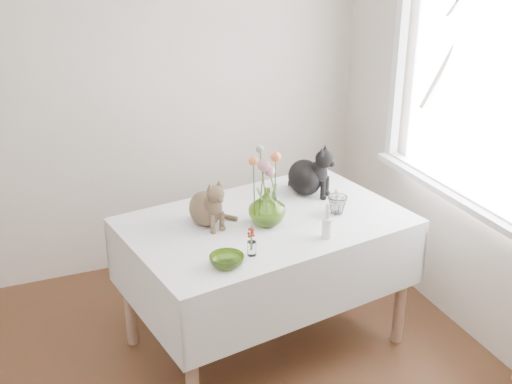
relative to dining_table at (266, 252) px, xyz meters
name	(u,v)px	position (x,y,z in m)	size (l,w,h in m)	color
room	(170,261)	(-0.79, -1.00, 0.63)	(4.08, 4.58, 2.58)	brown
window	(472,108)	(1.17, -0.20, 0.77)	(0.12, 1.52, 1.32)	white
dining_table	(266,252)	(0.00, 0.00, 0.00)	(1.69, 1.24, 0.82)	white
tabby_cat	(205,200)	(-0.33, 0.08, 0.35)	(0.19, 0.24, 0.29)	brown
black_cat	(305,168)	(0.36, 0.26, 0.37)	(0.22, 0.28, 0.33)	black
flower_vase	(267,207)	(-0.02, -0.05, 0.31)	(0.20, 0.20, 0.21)	#85B13D
green_bowl	(227,261)	(-0.38, -0.40, 0.23)	(0.17, 0.17, 0.05)	#85B13D
drinking_glass	(337,205)	(0.41, -0.07, 0.26)	(0.11, 0.11, 0.11)	white
candlestick	(327,226)	(0.22, -0.32, 0.27)	(0.05, 0.05, 0.20)	white
berry_jar	(252,240)	(-0.22, -0.35, 0.29)	(0.05, 0.05, 0.18)	white
porcelain_figurine	(337,197)	(0.48, 0.06, 0.24)	(0.05, 0.05, 0.09)	white
flower_bouquet	(266,165)	(-0.02, -0.04, 0.55)	(0.17, 0.12, 0.39)	#4C7233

